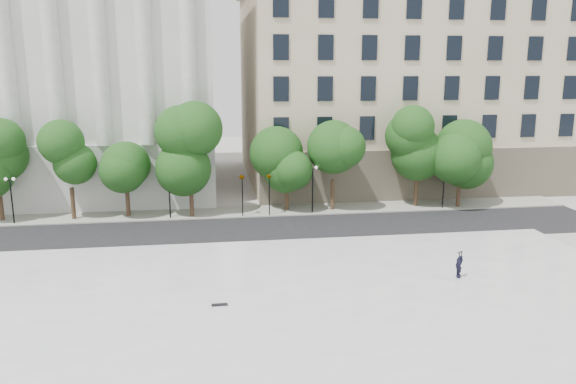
# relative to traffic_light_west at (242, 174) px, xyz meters

# --- Properties ---
(ground) EXTENTS (160.00, 160.00, 0.00)m
(ground) POSITION_rel_traffic_light_west_xyz_m (-0.19, -22.30, -3.75)
(ground) COLOR #B4B1AA
(ground) RESTS_ON ground
(plaza) EXTENTS (44.00, 22.00, 0.45)m
(plaza) POSITION_rel_traffic_light_west_xyz_m (-0.19, -19.30, -3.53)
(plaza) COLOR silver
(plaza) RESTS_ON ground
(street) EXTENTS (60.00, 8.00, 0.02)m
(street) POSITION_rel_traffic_light_west_xyz_m (-0.19, -4.30, -3.74)
(street) COLOR black
(street) RESTS_ON ground
(far_sidewalk) EXTENTS (60.00, 4.00, 0.12)m
(far_sidewalk) POSITION_rel_traffic_light_west_xyz_m (-0.19, 1.70, -3.69)
(far_sidewalk) COLOR #A1A095
(far_sidewalk) RESTS_ON ground
(building_west) EXTENTS (31.50, 27.65, 25.60)m
(building_west) POSITION_rel_traffic_light_west_xyz_m (-17.19, 16.27, 9.13)
(building_west) COLOR silver
(building_west) RESTS_ON ground
(building_east) EXTENTS (36.00, 26.15, 23.00)m
(building_east) POSITION_rel_traffic_light_west_xyz_m (19.81, 16.61, 7.39)
(building_east) COLOR beige
(building_east) RESTS_ON ground
(traffic_light_west) EXTENTS (1.14, 1.88, 4.26)m
(traffic_light_west) POSITION_rel_traffic_light_west_xyz_m (0.00, 0.00, 0.00)
(traffic_light_west) COLOR black
(traffic_light_west) RESTS_ON ground
(traffic_light_east) EXTENTS (0.61, 1.89, 4.25)m
(traffic_light_east) POSITION_rel_traffic_light_west_xyz_m (2.30, 0.00, -0.01)
(traffic_light_east) COLOR black
(traffic_light_east) RESTS_ON ground
(person_lying) EXTENTS (1.41, 1.66, 0.44)m
(person_lying) POSITION_rel_traffic_light_west_xyz_m (11.61, -17.18, -3.08)
(person_lying) COLOR black
(person_lying) RESTS_ON plaza
(skateboard) EXTENTS (0.84, 0.22, 0.09)m
(skateboard) POSITION_rel_traffic_light_west_xyz_m (-2.41, -19.17, -3.26)
(skateboard) COLOR black
(skateboard) RESTS_ON plaza
(street_trees) EXTENTS (44.23, 5.42, 7.83)m
(street_trees) POSITION_rel_traffic_light_west_xyz_m (1.26, 1.21, 1.38)
(street_trees) COLOR #382619
(street_trees) RESTS_ON ground
(lamp_posts) EXTENTS (37.68, 0.28, 4.36)m
(lamp_posts) POSITION_rel_traffic_light_west_xyz_m (-0.07, 0.30, -0.87)
(lamp_posts) COLOR black
(lamp_posts) RESTS_ON ground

